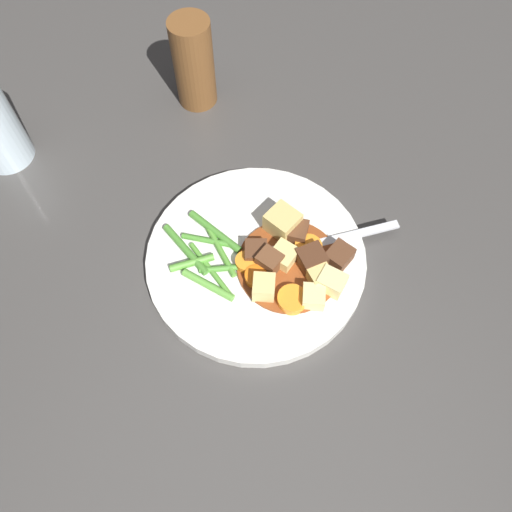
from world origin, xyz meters
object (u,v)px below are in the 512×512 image
meat_chunk_4 (339,256)px  potato_chunk_3 (319,275)px  meat_chunk_0 (256,253)px  meat_chunk_3 (311,259)px  dinner_plate (256,259)px  potato_chunk_1 (332,282)px  potato_chunk_5 (284,256)px  carrot_slice_2 (256,277)px  meat_chunk_1 (295,232)px  fork (323,242)px  carrot_slice_1 (246,262)px  meat_chunk_2 (269,262)px  potato_chunk_4 (282,222)px  pepper_mill (194,63)px  carrot_slice_0 (308,248)px  potato_chunk_0 (264,288)px  carrot_slice_3 (292,300)px  potato_chunk_2 (313,297)px

meat_chunk_4 → potato_chunk_3: bearing=-117.7°
meat_chunk_0 → meat_chunk_3: (0.06, 0.01, 0.00)m
dinner_plate → meat_chunk_4: size_ratio=8.81×
potato_chunk_3 → dinner_plate: bearing=175.5°
potato_chunk_1 → potato_chunk_5: potato_chunk_1 is taller
dinner_plate → carrot_slice_2: 0.03m
meat_chunk_1 → fork: (0.03, 0.00, -0.01)m
potato_chunk_1 → carrot_slice_1: bearing=-177.8°
meat_chunk_2 → fork: 0.07m
potato_chunk_1 → meat_chunk_1: (-0.06, 0.05, -0.00)m
carrot_slice_1 → meat_chunk_4: size_ratio=0.86×
dinner_plate → potato_chunk_4: 0.05m
meat_chunk_3 → pepper_mill: 0.31m
carrot_slice_2 → meat_chunk_2: (0.01, 0.02, 0.01)m
carrot_slice_0 → potato_chunk_0: 0.08m
carrot_slice_2 → carrot_slice_3: (0.05, -0.01, -0.00)m
potato_chunk_0 → meat_chunk_2: size_ratio=1.05×
pepper_mill → meat_chunk_1: bearing=-43.1°
potato_chunk_3 → potato_chunk_4: bearing=139.1°
potato_chunk_2 → meat_chunk_1: (-0.04, 0.07, -0.00)m
potato_chunk_2 → potato_chunk_4: bearing=127.5°
meat_chunk_1 → fork: size_ratio=0.18×
carrot_slice_1 → potato_chunk_2: potato_chunk_2 is taller
potato_chunk_2 → meat_chunk_3: size_ratio=0.87×
dinner_plate → carrot_slice_3: 0.07m
meat_chunk_3 → pepper_mill: pepper_mill is taller
carrot_slice_2 → carrot_slice_3: size_ratio=0.77×
carrot_slice_1 → meat_chunk_3: 0.07m
potato_chunk_1 → potato_chunk_2: size_ratio=1.14×
meat_chunk_2 → potato_chunk_4: bearing=91.0°
pepper_mill → potato_chunk_1: bearing=-42.8°
meat_chunk_2 → pepper_mill: bearing=127.8°
carrot_slice_1 → meat_chunk_3: meat_chunk_3 is taller
dinner_plate → meat_chunk_1: (0.03, 0.04, 0.02)m
potato_chunk_1 → meat_chunk_4: 0.03m
meat_chunk_3 → carrot_slice_1: bearing=-160.0°
carrot_slice_2 → potato_chunk_5: (0.02, 0.03, 0.00)m
potato_chunk_0 → potato_chunk_1: (0.07, 0.03, -0.00)m
meat_chunk_1 → meat_chunk_2: meat_chunk_2 is taller
carrot_slice_3 → potato_chunk_2: bearing=22.0°
meat_chunk_3 → potato_chunk_3: bearing=-51.5°
meat_chunk_2 → potato_chunk_3: bearing=2.4°
carrot_slice_1 → potato_chunk_1: bearing=2.2°
potato_chunk_3 → meat_chunk_4: (0.02, 0.03, 0.00)m
meat_chunk_1 → meat_chunk_3: bearing=-47.1°
meat_chunk_2 → pepper_mill: 0.30m
carrot_slice_3 → meat_chunk_4: (0.04, 0.07, 0.00)m
carrot_slice_1 → meat_chunk_2: size_ratio=0.98×
meat_chunk_1 → meat_chunk_4: meat_chunk_4 is taller
potato_chunk_1 → fork: (-0.02, 0.05, -0.01)m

